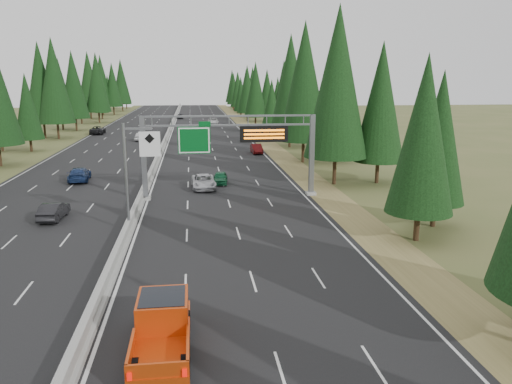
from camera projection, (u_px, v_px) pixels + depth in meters
road at (166, 142)px, 90.34m from camera, size 32.00×260.00×0.08m
shoulder_right at (263, 140)px, 92.54m from camera, size 3.60×260.00×0.06m
shoulder_left at (64, 143)px, 88.14m from camera, size 3.60×260.00×0.06m
median_barrier at (166, 140)px, 90.25m from camera, size 0.70×260.00×0.85m
sign_gantry at (236, 143)px, 46.64m from camera, size 16.75×0.98×7.80m
hov_sign_pole at (134, 170)px, 36.13m from camera, size 2.80×0.50×8.00m
tree_row_right at (310, 94)px, 72.27m from camera, size 11.70×241.42×18.69m
tree_row_left at (26, 89)px, 81.03m from camera, size 12.40×238.87×18.87m
silver_minivan at (204, 182)px, 51.53m from camera, size 2.58×5.23×1.43m
red_pickup at (163, 321)px, 20.92m from camera, size 2.24×6.28×2.05m
car_ahead_green at (220, 178)px, 53.91m from camera, size 1.87×3.89×1.28m
car_ahead_dkred at (257, 149)px, 75.87m from camera, size 1.57×4.29×1.41m
car_ahead_dkgrey at (194, 146)px, 79.36m from camera, size 2.25×4.66×1.31m
car_ahead_white at (213, 121)px, 124.54m from camera, size 2.85×5.65×1.53m
car_ahead_far at (180, 116)px, 142.20m from camera, size 1.80×4.17×1.40m
car_onc_near at (54, 211)px, 40.15m from camera, size 1.70×4.31×1.40m
car_onc_blue at (79, 174)px, 55.25m from camera, size 2.56×5.37×1.51m
car_onc_white at (140, 136)px, 91.79m from camera, size 2.03×4.77×1.61m
car_onc_far at (98, 130)px, 102.68m from camera, size 2.84×5.89×1.62m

